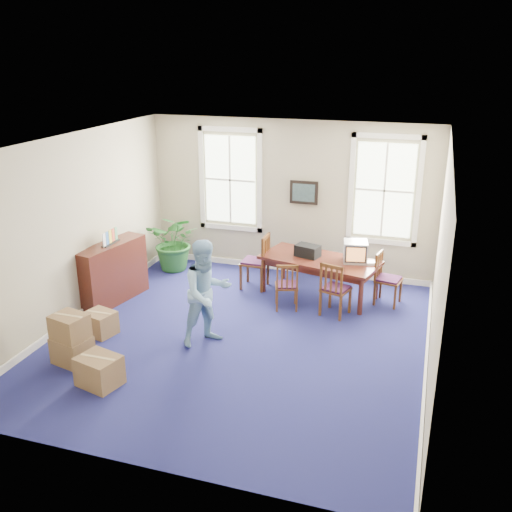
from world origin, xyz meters
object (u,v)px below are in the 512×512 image
(chair_near_left, at_px, (287,285))
(man, at_px, (207,293))
(conference_table, at_px, (319,277))
(crt_tv, at_px, (355,251))
(credenza, at_px, (112,271))
(potted_plant, at_px, (175,242))
(cardboard_boxes, at_px, (87,337))

(chair_near_left, distance_m, man, 1.92)
(conference_table, relative_size, man, 1.27)
(crt_tv, relative_size, credenza, 0.31)
(chair_near_left, xyz_separation_m, potted_plant, (-2.76, 1.18, 0.17))
(cardboard_boxes, bearing_deg, conference_table, 51.05)
(man, xyz_separation_m, cardboard_boxes, (-1.51, -1.11, -0.46))
(crt_tv, height_order, cardboard_boxes, crt_tv)
(conference_table, relative_size, potted_plant, 1.75)
(crt_tv, distance_m, chair_near_left, 1.45)
(man, bearing_deg, chair_near_left, 12.52)
(chair_near_left, relative_size, credenza, 0.61)
(potted_plant, bearing_deg, credenza, -102.72)
(potted_plant, xyz_separation_m, cardboard_boxes, (0.38, -3.95, -0.22))
(man, bearing_deg, credenza, 107.51)
(crt_tv, xyz_separation_m, man, (-1.98, -2.46, -0.08))
(potted_plant, bearing_deg, chair_near_left, -23.18)
(conference_table, height_order, cardboard_boxes, cardboard_boxes)
(credenza, bearing_deg, crt_tv, 30.41)
(chair_near_left, relative_size, potted_plant, 0.72)
(man, distance_m, credenza, 2.52)
(crt_tv, bearing_deg, credenza, -171.71)
(conference_table, distance_m, chair_near_left, 0.88)
(crt_tv, relative_size, man, 0.27)
(cardboard_boxes, bearing_deg, crt_tv, 45.58)
(crt_tv, relative_size, potted_plant, 0.37)
(conference_table, relative_size, credenza, 1.46)
(crt_tv, height_order, potted_plant, potted_plant)
(potted_plant, bearing_deg, crt_tv, -5.62)
(crt_tv, height_order, credenza, credenza)
(crt_tv, distance_m, cardboard_boxes, 5.02)
(conference_table, relative_size, chair_near_left, 2.42)
(credenza, relative_size, cardboard_boxes, 1.04)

